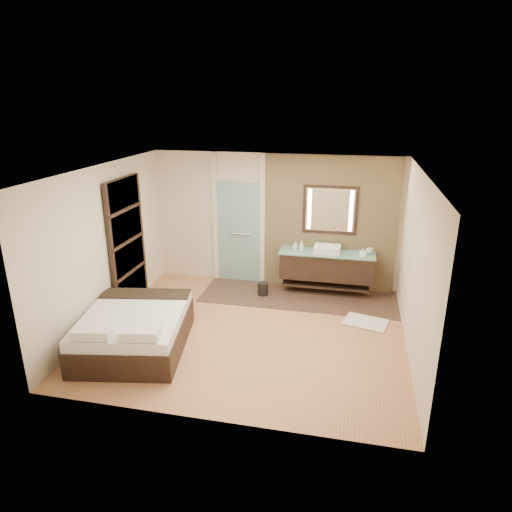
% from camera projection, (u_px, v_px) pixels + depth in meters
% --- Properties ---
extents(floor, '(5.00, 5.00, 0.00)m').
position_uv_depth(floor, '(250.00, 332.00, 7.63)').
color(floor, '#A37044').
rests_on(floor, ground).
extents(tile_strip, '(3.80, 1.30, 0.01)m').
position_uv_depth(tile_strip, '(298.00, 296.00, 8.98)').
color(tile_strip, '#3D2A21').
rests_on(tile_strip, floor).
extents(stone_wall, '(2.60, 0.08, 2.70)m').
position_uv_depth(stone_wall, '(329.00, 224.00, 9.00)').
color(stone_wall, tan).
rests_on(stone_wall, floor).
extents(vanity, '(1.85, 0.55, 0.88)m').
position_uv_depth(vanity, '(326.00, 266.00, 8.99)').
color(vanity, black).
rests_on(vanity, stone_wall).
extents(mirror_unit, '(1.06, 0.04, 0.96)m').
position_uv_depth(mirror_unit, '(330.00, 210.00, 8.86)').
color(mirror_unit, black).
rests_on(mirror_unit, stone_wall).
extents(frosted_door, '(1.10, 0.12, 2.70)m').
position_uv_depth(frosted_door, '(239.00, 229.00, 9.44)').
color(frosted_door, '#BEF0ED').
rests_on(frosted_door, floor).
extents(shoji_partition, '(0.06, 1.20, 2.40)m').
position_uv_depth(shoji_partition, '(128.00, 243.00, 8.28)').
color(shoji_partition, black).
rests_on(shoji_partition, floor).
extents(bed, '(1.84, 2.14, 0.73)m').
position_uv_depth(bed, '(135.00, 330.00, 7.07)').
color(bed, black).
rests_on(bed, floor).
extents(bath_mat, '(0.82, 0.66, 0.02)m').
position_uv_depth(bath_mat, '(366.00, 322.00, 7.94)').
color(bath_mat, silver).
rests_on(bath_mat, floor).
extents(waste_bin, '(0.27, 0.27, 0.26)m').
position_uv_depth(waste_bin, '(263.00, 289.00, 9.02)').
color(waste_bin, black).
rests_on(waste_bin, floor).
extents(tissue_box, '(0.12, 0.12, 0.10)m').
position_uv_depth(tissue_box, '(362.00, 254.00, 8.62)').
color(tissue_box, white).
rests_on(tissue_box, vanity).
extents(soap_bottle_a, '(0.09, 0.09, 0.21)m').
position_uv_depth(soap_bottle_a, '(302.00, 246.00, 8.92)').
color(soap_bottle_a, white).
rests_on(soap_bottle_a, vanity).
extents(soap_bottle_b, '(0.09, 0.09, 0.17)m').
position_uv_depth(soap_bottle_b, '(295.00, 246.00, 8.99)').
color(soap_bottle_b, '#B2B2B2').
rests_on(soap_bottle_b, vanity).
extents(soap_bottle_c, '(0.14, 0.14, 0.16)m').
position_uv_depth(soap_bottle_c, '(363.00, 253.00, 8.62)').
color(soap_bottle_c, silver).
rests_on(soap_bottle_c, vanity).
extents(cup, '(0.17, 0.17, 0.10)m').
position_uv_depth(cup, '(370.00, 251.00, 8.79)').
color(cup, white).
rests_on(cup, vanity).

